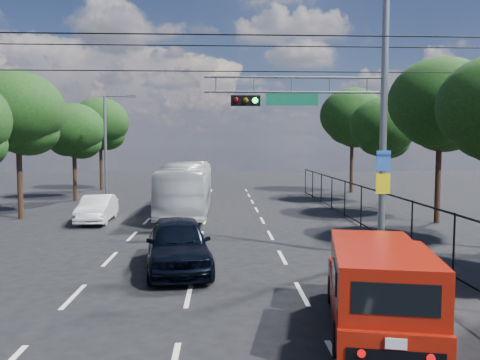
{
  "coord_description": "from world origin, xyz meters",
  "views": [
    {
      "loc": [
        0.87,
        -8.09,
        3.97
      ],
      "look_at": [
        1.48,
        7.15,
        2.8
      ],
      "focal_mm": 35.0,
      "sensor_mm": 36.0,
      "label": 1
    }
  ],
  "objects_px": {
    "navy_hatchback": "(178,243)",
    "red_pickup": "(377,283)",
    "white_van": "(97,209)",
    "signal_mast": "(349,107)",
    "white_bus": "(187,188)"
  },
  "relations": [
    {
      "from": "navy_hatchback",
      "to": "red_pickup",
      "type": "bearing_deg",
      "value": -55.34
    },
    {
      "from": "red_pickup",
      "to": "white_van",
      "type": "height_order",
      "value": "red_pickup"
    },
    {
      "from": "signal_mast",
      "to": "white_bus",
      "type": "height_order",
      "value": "signal_mast"
    },
    {
      "from": "red_pickup",
      "to": "navy_hatchback",
      "type": "relative_size",
      "value": 1.11
    },
    {
      "from": "red_pickup",
      "to": "navy_hatchback",
      "type": "bearing_deg",
      "value": 132.36
    },
    {
      "from": "navy_hatchback",
      "to": "white_bus",
      "type": "relative_size",
      "value": 0.46
    },
    {
      "from": "signal_mast",
      "to": "white_van",
      "type": "relative_size",
      "value": 2.31
    },
    {
      "from": "white_van",
      "to": "white_bus",
      "type": "bearing_deg",
      "value": 31.3
    },
    {
      "from": "red_pickup",
      "to": "white_van",
      "type": "distance_m",
      "value": 17.37
    },
    {
      "from": "signal_mast",
      "to": "red_pickup",
      "type": "height_order",
      "value": "signal_mast"
    },
    {
      "from": "signal_mast",
      "to": "navy_hatchback",
      "type": "height_order",
      "value": "signal_mast"
    },
    {
      "from": "red_pickup",
      "to": "white_bus",
      "type": "relative_size",
      "value": 0.51
    },
    {
      "from": "white_bus",
      "to": "white_van",
      "type": "xyz_separation_m",
      "value": [
        -4.37,
        -2.91,
        -0.79
      ]
    },
    {
      "from": "red_pickup",
      "to": "navy_hatchback",
      "type": "distance_m",
      "value": 6.94
    },
    {
      "from": "signal_mast",
      "to": "white_bus",
      "type": "distance_m",
      "value": 13.16
    }
  ]
}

